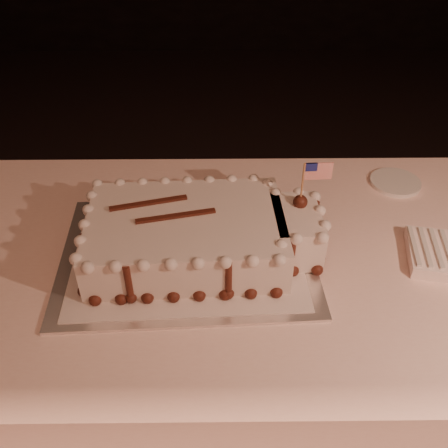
{
  "coord_description": "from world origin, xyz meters",
  "views": [
    {
      "loc": [
        -0.12,
        -0.22,
        1.49
      ],
      "look_at": [
        -0.11,
        0.59,
        0.84
      ],
      "focal_mm": 40.0,
      "sensor_mm": 36.0,
      "label": 1
    }
  ],
  "objects_px": {
    "cake_board": "(188,254)",
    "side_plate": "(395,182)",
    "banquet_table": "(266,357)",
    "sheet_cake": "(200,235)"
  },
  "relations": [
    {
      "from": "cake_board",
      "to": "side_plate",
      "type": "bearing_deg",
      "value": 24.5
    },
    {
      "from": "side_plate",
      "to": "banquet_table",
      "type": "bearing_deg",
      "value": -141.9
    },
    {
      "from": "banquet_table",
      "to": "side_plate",
      "type": "relative_size",
      "value": 18.31
    },
    {
      "from": "sheet_cake",
      "to": "side_plate",
      "type": "relative_size",
      "value": 4.0
    },
    {
      "from": "sheet_cake",
      "to": "banquet_table",
      "type": "bearing_deg",
      "value": 2.01
    },
    {
      "from": "banquet_table",
      "to": "side_plate",
      "type": "xyz_separation_m",
      "value": [
        0.34,
        0.27,
        0.38
      ]
    },
    {
      "from": "cake_board",
      "to": "side_plate",
      "type": "xyz_separation_m",
      "value": [
        0.53,
        0.28,
        0.0
      ]
    },
    {
      "from": "banquet_table",
      "to": "sheet_cake",
      "type": "xyz_separation_m",
      "value": [
        -0.16,
        -0.01,
        0.43
      ]
    },
    {
      "from": "banquet_table",
      "to": "cake_board",
      "type": "bearing_deg",
      "value": -177.8
    },
    {
      "from": "banquet_table",
      "to": "side_plate",
      "type": "bearing_deg",
      "value": 38.1
    }
  ]
}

